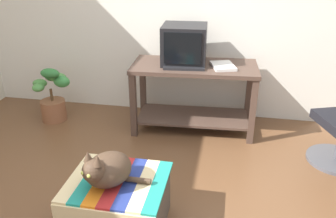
% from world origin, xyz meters
% --- Properties ---
extents(desk, '(1.29, 0.65, 0.71)m').
position_xyz_m(desk, '(0.17, 1.60, 0.48)').
color(desk, '#4C382D').
rests_on(desk, ground_plane).
extents(tv_monitor, '(0.46, 0.44, 0.39)m').
position_xyz_m(tv_monitor, '(0.06, 1.65, 0.90)').
color(tv_monitor, black).
rests_on(tv_monitor, desk).
extents(keyboard, '(0.41, 0.19, 0.02)m').
position_xyz_m(keyboard, '(0.09, 1.46, 0.72)').
color(keyboard, black).
rests_on(keyboard, desk).
extents(book, '(0.28, 0.34, 0.03)m').
position_xyz_m(book, '(0.46, 1.57, 0.73)').
color(book, white).
rests_on(book, desk).
extents(ottoman_with_blanket, '(0.65, 0.57, 0.39)m').
position_xyz_m(ottoman_with_blanket, '(-0.15, 0.03, 0.19)').
color(ottoman_with_blanket, '#4C4238').
rests_on(ottoman_with_blanket, ground_plane).
extents(cat, '(0.46, 0.41, 0.28)m').
position_xyz_m(cat, '(-0.19, -0.02, 0.50)').
color(cat, '#473323').
rests_on(cat, ottoman_with_blanket).
extents(potted_plant, '(0.44, 0.39, 0.63)m').
position_xyz_m(potted_plant, '(-1.39, 1.52, 0.29)').
color(potted_plant, brown).
rests_on(potted_plant, ground_plane).
extents(pen, '(0.09, 0.11, 0.01)m').
position_xyz_m(pen, '(0.48, 1.66, 0.72)').
color(pen, '#B7B7BC').
rests_on(pen, desk).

